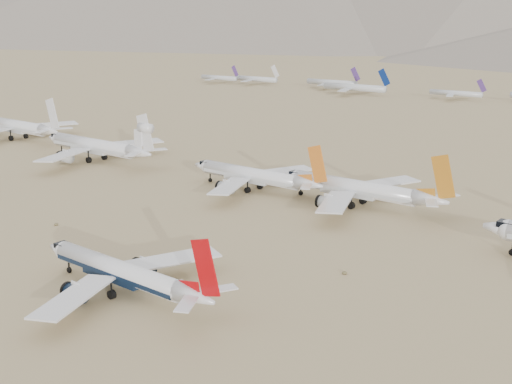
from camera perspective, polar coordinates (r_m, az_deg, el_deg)
ground at (r=126.21m, az=-14.94°, el=-7.09°), size 7000.00×7000.00×0.00m
main_airliner at (r=114.10m, az=-11.61°, el=-7.09°), size 41.39×40.42×14.60m
row2_gold_tail at (r=166.66m, az=9.22°, el=0.23°), size 46.84×45.81×16.68m
row2_orange_tail at (r=179.95m, az=-0.06°, el=1.42°), size 44.16×43.20×15.75m
row2_white_trijet at (r=225.36m, az=-13.84°, el=3.98°), size 53.01×51.81×18.78m
row2_white_twin at (r=278.76m, az=-20.37°, el=5.45°), size 52.62×51.49×18.80m
distant_storage_row at (r=418.15m, az=17.90°, el=8.35°), size 450.46×66.55×15.82m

